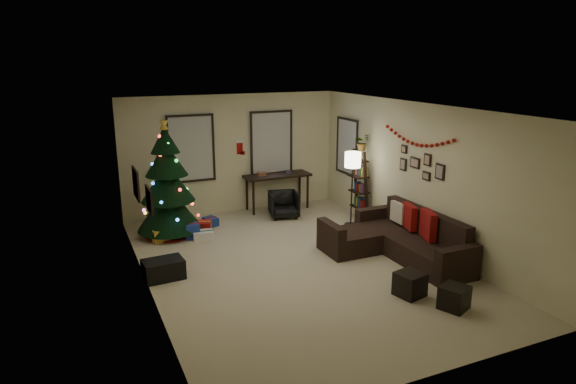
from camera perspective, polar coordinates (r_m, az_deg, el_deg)
The scene contains 29 objects.
floor at distance 8.89m, azimuth 1.00°, elevation -8.17°, with size 7.00×7.00×0.00m, color #BCB18E.
ceiling at distance 8.21m, azimuth 1.08°, elevation 9.43°, with size 7.00×7.00×0.00m, color white.
wall_back at distance 11.64m, azimuth -6.30°, elevation 4.28°, with size 5.00×5.00×0.00m, color beige.
wall_front at distance 5.64m, azimuth 16.41°, elevation -8.01°, with size 5.00×5.00×0.00m, color beige.
wall_left at distance 7.76m, azimuth -15.93°, elevation -1.64°, with size 7.00×7.00×0.00m, color beige.
wall_right at distance 9.75m, azimuth 14.48°, elevation 1.79°, with size 7.00×7.00×0.00m, color beige.
window_back_left at distance 11.33m, azimuth -10.87°, elevation 4.83°, with size 1.05×0.06×1.50m.
window_back_right at distance 11.89m, azimuth -1.90°, elevation 5.57°, with size 1.05×0.06×1.50m.
window_right_wall at distance 11.76m, azimuth 6.72°, elevation 5.12°, with size 0.06×0.90×1.30m.
christmas_tree at distance 10.32m, azimuth -13.41°, elevation 0.55°, with size 1.29×1.29×2.40m.
presents at distance 10.44m, azimuth -11.34°, elevation -4.19°, with size 1.50×1.00×0.30m.
sofa at distance 9.41m, azimuth 12.30°, elevation -5.41°, with size 1.76×2.57×0.84m.
pillow_red_a at distance 9.22m, azimuth 15.52°, elevation -3.61°, with size 0.13×0.50×0.50m, color maroon.
pillow_red_b at distance 9.62m, azimuth 13.51°, elevation -2.71°, with size 0.12×0.45×0.45m, color maroon.
pillow_cream at distance 9.88m, azimuth 12.33°, elevation -2.23°, with size 0.11×0.38×0.38m, color beige.
ottoman_near at distance 7.96m, azimuth 13.57°, elevation -10.06°, with size 0.38×0.38×0.36m, color black.
ottoman_far at distance 7.75m, azimuth 18.21°, elevation -11.22°, with size 0.36×0.36×0.34m, color black.
desk at distance 11.84m, azimuth -1.21°, elevation 1.54°, with size 1.55×0.56×0.84m.
desk_chair at distance 11.34m, azimuth -0.48°, elevation -1.40°, with size 0.58×0.54×0.59m, color black.
bookshelf at distance 11.11m, azimuth 8.10°, elevation 0.60°, with size 0.30×0.47×1.57m.
potted_plant at distance 10.89m, azimuth 8.33°, elevation 5.85°, with size 0.41×0.36×0.46m, color #4C4C4C.
floor_lamp at distance 10.60m, azimuth 7.30°, elevation 3.07°, with size 0.34×0.34×1.59m.
art_map at distance 8.59m, azimuth -16.76°, elevation 0.90°, with size 0.04×0.60×0.50m.
art_abstract at distance 7.28m, azimuth -15.38°, elevation -0.84°, with size 0.04×0.45×0.35m.
gallery at distance 9.63m, azimuth 14.75°, elevation 2.97°, with size 0.03×1.25×0.54m.
garland at distance 9.62m, azimuth 14.36°, elevation 5.88°, with size 0.08×1.90×0.30m, color #A5140C, non-canonical shape.
stocking_left at distance 11.65m, azimuth -7.14°, elevation 5.37°, with size 0.20×0.05×0.36m.
stocking_right at distance 11.67m, azimuth -5.44°, elevation 5.11°, with size 0.20×0.05×0.36m.
storage_bin at distance 8.55m, azimuth -13.87°, elevation -8.44°, with size 0.64×0.43×0.32m, color black.
Camera 1 is at (-3.47, -7.40, 3.50)m, focal length 31.56 mm.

